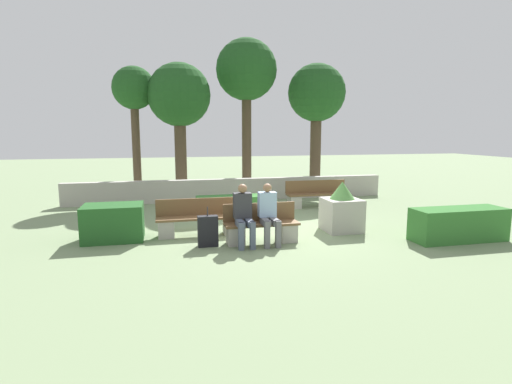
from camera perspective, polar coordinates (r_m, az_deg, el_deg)
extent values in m
plane|color=gray|center=(9.83, 1.20, -5.60)|extent=(60.00, 60.00, 0.00)
cube|color=#ADA89E|center=(14.19, -3.41, 0.36)|extent=(11.30, 0.30, 0.77)
cube|color=brown|center=(8.72, 0.85, -4.59)|extent=(1.63, 0.44, 0.05)
cube|color=brown|center=(8.90, 0.48, -2.83)|extent=(1.63, 0.04, 0.40)
cube|color=#ADA89E|center=(8.65, -2.95, -6.23)|extent=(0.36, 0.40, 0.40)
cube|color=#ADA89E|center=(8.92, 4.52, -5.78)|extent=(0.36, 0.40, 0.40)
cube|color=brown|center=(9.42, -8.13, -3.67)|extent=(1.98, 0.44, 0.05)
cube|color=brown|center=(9.62, -8.28, -2.06)|extent=(1.98, 0.04, 0.40)
cube|color=#ADA89E|center=(9.44, -12.70, -5.17)|extent=(0.36, 0.40, 0.40)
cube|color=#ADA89E|center=(9.57, -3.55, -4.79)|extent=(0.36, 0.40, 0.40)
cube|color=brown|center=(13.01, 8.84, -0.31)|extent=(2.04, 0.44, 0.05)
cube|color=brown|center=(13.20, 8.47, 0.81)|extent=(2.04, 0.04, 0.40)
cube|color=#ADA89E|center=(12.77, 5.52, -1.43)|extent=(0.36, 0.40, 0.40)
cube|color=#ADA89E|center=(13.36, 11.97, -1.14)|extent=(0.36, 0.40, 0.40)
cube|color=slate|center=(8.50, 1.34, -4.30)|extent=(0.14, 0.46, 0.13)
cube|color=slate|center=(8.55, 2.64, -4.23)|extent=(0.14, 0.46, 0.13)
cube|color=slate|center=(8.33, 1.60, -6.15)|extent=(0.11, 0.11, 0.58)
cube|color=slate|center=(8.40, 3.19, -6.05)|extent=(0.11, 0.11, 0.58)
cube|color=#9EBCE0|center=(8.69, 1.59, -1.77)|extent=(0.38, 0.22, 0.54)
sphere|color=#936B4C|center=(8.61, 1.64, 0.60)|extent=(0.19, 0.19, 0.19)
cube|color=#515B70|center=(8.39, -2.30, -4.49)|extent=(0.14, 0.46, 0.13)
cube|color=#515B70|center=(8.42, -0.96, -4.42)|extent=(0.14, 0.46, 0.13)
cube|color=#515B70|center=(8.22, -2.12, -6.37)|extent=(0.11, 0.11, 0.58)
cube|color=#515B70|center=(8.26, -0.48, -6.28)|extent=(0.11, 0.11, 0.58)
cube|color=#333338|center=(8.57, -1.96, -1.92)|extent=(0.38, 0.22, 0.54)
sphere|color=#936B4C|center=(8.49, -1.94, 0.50)|extent=(0.20, 0.20, 0.20)
cube|color=#33702D|center=(9.99, 26.94, -4.15)|extent=(2.12, 0.70, 0.73)
cube|color=#33702D|center=(11.74, -3.24, -1.90)|extent=(2.14, 0.70, 0.55)
cube|color=#235623|center=(9.49, -19.70, -4.12)|extent=(1.29, 0.90, 0.80)
cube|color=#ADA89E|center=(10.00, 12.11, -3.21)|extent=(0.86, 0.86, 0.79)
cone|color=#569347|center=(9.90, 12.22, 0.24)|extent=(0.61, 0.61, 0.42)
cube|color=black|center=(8.53, -6.90, -5.58)|extent=(0.42, 0.19, 0.66)
cylinder|color=#333338|center=(8.44, -6.95, -2.75)|extent=(0.02, 0.02, 0.20)
cylinder|color=#473828|center=(15.50, -16.72, 5.90)|extent=(0.30, 0.30, 3.57)
sphere|color=#1E4C1E|center=(15.57, -17.08, 14.04)|extent=(1.55, 1.55, 1.55)
cylinder|color=#473828|center=(15.25, -10.69, 5.25)|extent=(0.44, 0.44, 3.13)
sphere|color=#1E4C1E|center=(15.29, -10.93, 13.50)|extent=(2.31, 2.31, 2.31)
cylinder|color=#473828|center=(15.93, -1.34, 7.37)|extent=(0.37, 0.37, 4.15)
sphere|color=#1E4C1E|center=(16.11, -1.38, 17.09)|extent=(2.36, 2.36, 2.36)
cylinder|color=#473828|center=(16.44, 8.48, 5.88)|extent=(0.44, 0.44, 3.33)
sphere|color=#1E4C1E|center=(16.50, 8.66, 13.85)|extent=(2.28, 2.28, 2.28)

